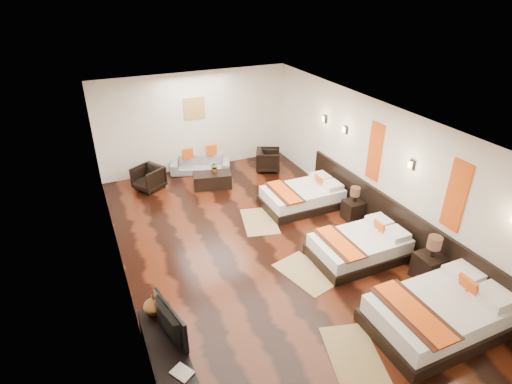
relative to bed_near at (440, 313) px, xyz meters
name	(u,v)px	position (x,y,z in m)	size (l,w,h in m)	color
floor	(266,254)	(-1.70, 2.93, -0.29)	(5.50, 9.50, 0.01)	black
ceiling	(268,124)	(-1.70, 2.93, 2.51)	(5.50, 9.50, 0.01)	white
back_wall	(195,122)	(-1.70, 7.68, 1.11)	(5.50, 0.01, 2.80)	silver
left_wall	(118,226)	(-4.45, 2.93, 1.11)	(0.01, 9.50, 2.80)	silver
right_wall	(383,169)	(1.05, 2.93, 1.11)	(0.01, 9.50, 2.80)	silver
headboard_panel	(400,226)	(1.01, 2.13, 0.16)	(0.08, 6.60, 0.90)	black
bed_near	(440,313)	(0.00, 0.00, 0.00)	(2.23, 1.40, 0.85)	black
bed_mid	(360,246)	(0.00, 2.08, -0.04)	(1.91, 1.20, 0.73)	black
bed_far	(303,196)	(0.00, 4.39, -0.04)	(1.93, 1.21, 0.74)	black
nightstand_a	(429,264)	(0.75, 1.00, 0.04)	(0.47, 0.47, 0.94)	black
nightstand_b	(353,208)	(0.75, 3.36, 0.00)	(0.42, 0.42, 0.82)	black
jute_mat_near	(354,355)	(-1.58, 0.08, -0.29)	(0.75, 1.20, 0.01)	#967B4C
jute_mat_mid	(306,273)	(-1.26, 2.05, -0.29)	(0.75, 1.20, 0.01)	#967B4C
jute_mat_far	(259,221)	(-1.30, 4.13, -0.29)	(0.75, 1.20, 0.01)	#967B4C
tv_console	(168,361)	(-4.20, 0.89, -0.02)	(0.50, 1.80, 0.55)	black
tv	(165,323)	(-4.15, 1.08, 0.52)	(0.92, 0.12, 0.53)	black
book	(176,378)	(-4.20, 0.33, 0.27)	(0.20, 0.27, 0.03)	black
figurine	(154,304)	(-4.20, 1.61, 0.43)	(0.32, 0.32, 0.34)	brown
sofa	(201,164)	(-1.73, 7.31, -0.05)	(1.67, 0.65, 0.49)	gray
armchair_left	(148,178)	(-3.30, 6.85, 0.03)	(0.68, 0.70, 0.64)	black
armchair_right	(268,160)	(0.12, 6.63, 0.02)	(0.67, 0.69, 0.63)	black
coffee_table	(212,180)	(-1.73, 6.26, -0.09)	(1.00, 0.50, 0.40)	black
table_plant	(215,167)	(-1.62, 6.32, 0.25)	(0.25, 0.22, 0.28)	#23531B
orange_panel_a	(456,196)	(1.03, 1.03, 1.41)	(0.04, 0.40, 1.30)	#D86014
orange_panel_b	(375,152)	(1.03, 3.23, 1.41)	(0.04, 0.40, 1.30)	#D86014
sconce_mid	(411,165)	(1.01, 2.13, 1.56)	(0.07, 0.12, 0.18)	black
sconce_far	(345,130)	(1.01, 4.33, 1.56)	(0.07, 0.12, 0.18)	black
sconce_lounge	(324,119)	(1.01, 5.23, 1.56)	(0.07, 0.12, 0.18)	black
gold_artwork	(194,108)	(-1.70, 7.66, 1.51)	(0.60, 0.04, 0.60)	#AD873F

